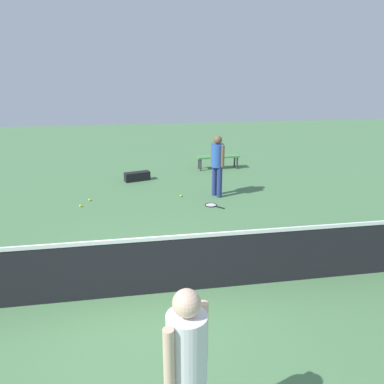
{
  "coord_description": "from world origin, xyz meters",
  "views": [
    {
      "loc": [
        0.14,
        5.02,
        3.31
      ],
      "look_at": [
        -1.08,
        -2.25,
        0.9
      ],
      "focal_mm": 34.41,
      "sensor_mm": 36.0,
      "label": 1
    }
  ],
  "objects_px": {
    "player_far_side": "(187,362)",
    "tennis_ball_midcourt": "(300,256)",
    "tennis_ball_by_net": "(90,200)",
    "courtside_bench": "(218,157)",
    "tennis_ball_stray_left": "(41,256)",
    "tennis_ball_baseline": "(81,206)",
    "tennis_racket_near_player": "(212,205)",
    "equipment_bag": "(138,176)",
    "tennis_ball_near_player": "(181,196)",
    "player_near_side": "(217,161)"
  },
  "relations": [
    {
      "from": "player_near_side",
      "to": "player_far_side",
      "type": "xyz_separation_m",
      "value": [
        1.93,
        7.08,
        0.0
      ]
    },
    {
      "from": "tennis_ball_stray_left",
      "to": "tennis_racket_near_player",
      "type": "bearing_deg",
      "value": -149.57
    },
    {
      "from": "player_near_side",
      "to": "equipment_bag",
      "type": "relative_size",
      "value": 2.01
    },
    {
      "from": "player_far_side",
      "to": "tennis_ball_near_player",
      "type": "bearing_deg",
      "value": -97.36
    },
    {
      "from": "tennis_ball_near_player",
      "to": "equipment_bag",
      "type": "bearing_deg",
      "value": -58.79
    },
    {
      "from": "tennis_racket_near_player",
      "to": "tennis_ball_near_player",
      "type": "bearing_deg",
      "value": -49.96
    },
    {
      "from": "equipment_bag",
      "to": "player_far_side",
      "type": "bearing_deg",
      "value": 91.25
    },
    {
      "from": "tennis_ball_near_player",
      "to": "courtside_bench",
      "type": "height_order",
      "value": "courtside_bench"
    },
    {
      "from": "tennis_racket_near_player",
      "to": "tennis_ball_near_player",
      "type": "xyz_separation_m",
      "value": [
        0.7,
        -0.83,
        0.02
      ]
    },
    {
      "from": "tennis_ball_near_player",
      "to": "tennis_ball_by_net",
      "type": "bearing_deg",
      "value": -1.75
    },
    {
      "from": "tennis_ball_near_player",
      "to": "tennis_ball_stray_left",
      "type": "distance_m",
      "value": 4.32
    },
    {
      "from": "tennis_racket_near_player",
      "to": "tennis_ball_stray_left",
      "type": "xyz_separation_m",
      "value": [
        3.77,
        2.21,
        0.02
      ]
    },
    {
      "from": "tennis_ball_baseline",
      "to": "courtside_bench",
      "type": "relative_size",
      "value": 0.04
    },
    {
      "from": "tennis_ball_near_player",
      "to": "tennis_ball_midcourt",
      "type": "distance_m",
      "value": 4.22
    },
    {
      "from": "player_near_side",
      "to": "tennis_ball_midcourt",
      "type": "xyz_separation_m",
      "value": [
        -0.73,
        3.76,
        -0.98
      ]
    },
    {
      "from": "player_near_side",
      "to": "tennis_ball_baseline",
      "type": "relative_size",
      "value": 25.76
    },
    {
      "from": "player_far_side",
      "to": "tennis_ball_by_net",
      "type": "distance_m",
      "value": 7.46
    },
    {
      "from": "tennis_ball_baseline",
      "to": "courtside_bench",
      "type": "distance_m",
      "value": 5.49
    },
    {
      "from": "tennis_ball_near_player",
      "to": "tennis_ball_by_net",
      "type": "relative_size",
      "value": 1.0
    },
    {
      "from": "tennis_ball_midcourt",
      "to": "tennis_ball_baseline",
      "type": "distance_m",
      "value": 5.6
    },
    {
      "from": "tennis_ball_by_net",
      "to": "equipment_bag",
      "type": "height_order",
      "value": "equipment_bag"
    },
    {
      "from": "tennis_racket_near_player",
      "to": "equipment_bag",
      "type": "relative_size",
      "value": 0.65
    },
    {
      "from": "tennis_ball_near_player",
      "to": "tennis_ball_by_net",
      "type": "distance_m",
      "value": 2.47
    },
    {
      "from": "tennis_ball_stray_left",
      "to": "equipment_bag",
      "type": "relative_size",
      "value": 0.08
    },
    {
      "from": "tennis_ball_baseline",
      "to": "courtside_bench",
      "type": "height_order",
      "value": "courtside_bench"
    },
    {
      "from": "tennis_ball_midcourt",
      "to": "equipment_bag",
      "type": "xyz_separation_m",
      "value": [
        2.85,
        -5.7,
        0.11
      ]
    },
    {
      "from": "tennis_ball_near_player",
      "to": "tennis_ball_midcourt",
      "type": "bearing_deg",
      "value": 114.21
    },
    {
      "from": "player_far_side",
      "to": "equipment_bag",
      "type": "xyz_separation_m",
      "value": [
        0.2,
        -9.01,
        -0.87
      ]
    },
    {
      "from": "tennis_racket_near_player",
      "to": "equipment_bag",
      "type": "height_order",
      "value": "equipment_bag"
    },
    {
      "from": "tennis_ball_by_net",
      "to": "tennis_racket_near_player",
      "type": "bearing_deg",
      "value": 164.07
    },
    {
      "from": "tennis_ball_by_net",
      "to": "tennis_ball_stray_left",
      "type": "height_order",
      "value": "same"
    },
    {
      "from": "tennis_ball_by_net",
      "to": "tennis_ball_stray_left",
      "type": "bearing_deg",
      "value": 79.11
    },
    {
      "from": "player_far_side",
      "to": "player_near_side",
      "type": "bearing_deg",
      "value": -105.24
    },
    {
      "from": "player_near_side",
      "to": "tennis_ball_near_player",
      "type": "bearing_deg",
      "value": -4.83
    },
    {
      "from": "courtside_bench",
      "to": "tennis_ball_midcourt",
      "type": "bearing_deg",
      "value": 89.92
    },
    {
      "from": "player_far_side",
      "to": "tennis_ball_midcourt",
      "type": "relative_size",
      "value": 25.76
    },
    {
      "from": "player_far_side",
      "to": "courtside_bench",
      "type": "bearing_deg",
      "value": -104.86
    },
    {
      "from": "tennis_ball_midcourt",
      "to": "player_near_side",
      "type": "bearing_deg",
      "value": -79.06
    },
    {
      "from": "player_near_side",
      "to": "tennis_ball_by_net",
      "type": "relative_size",
      "value": 25.76
    },
    {
      "from": "tennis_racket_near_player",
      "to": "equipment_bag",
      "type": "distance_m",
      "value": 3.24
    },
    {
      "from": "tennis_ball_stray_left",
      "to": "equipment_bag",
      "type": "distance_m",
      "value": 5.27
    },
    {
      "from": "tennis_racket_near_player",
      "to": "player_near_side",
      "type": "bearing_deg",
      "value": -112.4
    },
    {
      "from": "tennis_ball_baseline",
      "to": "equipment_bag",
      "type": "distance_m",
      "value": 2.7
    },
    {
      "from": "tennis_ball_by_net",
      "to": "equipment_bag",
      "type": "distance_m",
      "value": 2.23
    },
    {
      "from": "player_far_side",
      "to": "tennis_ball_midcourt",
      "type": "bearing_deg",
      "value": -128.73
    },
    {
      "from": "courtside_bench",
      "to": "equipment_bag",
      "type": "bearing_deg",
      "value": 19.94
    },
    {
      "from": "tennis_ball_midcourt",
      "to": "equipment_bag",
      "type": "bearing_deg",
      "value": -63.42
    },
    {
      "from": "tennis_ball_by_net",
      "to": "courtside_bench",
      "type": "bearing_deg",
      "value": -146.25
    },
    {
      "from": "player_far_side",
      "to": "equipment_bag",
      "type": "distance_m",
      "value": 9.06
    },
    {
      "from": "tennis_ball_by_net",
      "to": "player_near_side",
      "type": "bearing_deg",
      "value": 177.36
    }
  ]
}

